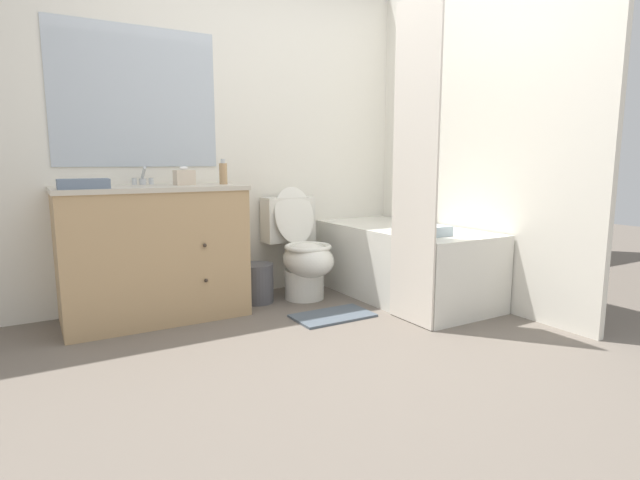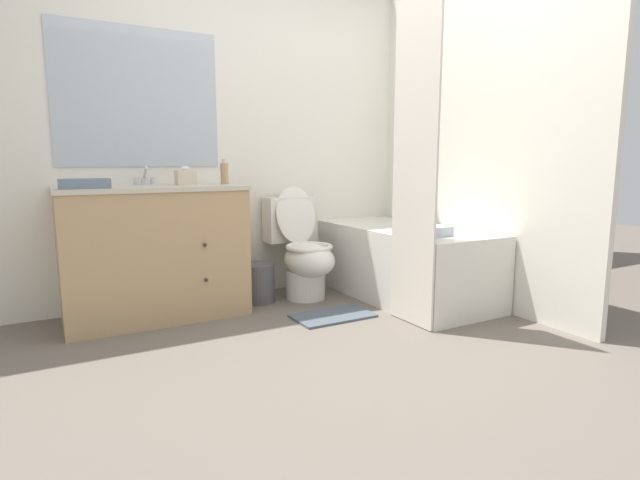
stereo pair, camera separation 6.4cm
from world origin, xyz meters
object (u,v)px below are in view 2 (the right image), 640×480
at_px(bath_towel_folded, 426,231).
at_px(sink_faucet, 145,179).
at_px(wastebasket, 258,283).
at_px(soap_dispenser, 224,173).
at_px(toilet, 303,251).
at_px(hand_towel_folded, 85,184).
at_px(bathtub, 405,262).
at_px(bath_mat, 333,316).
at_px(vanity_cabinet, 154,251).
at_px(tissue_box, 185,177).

bearing_deg(bath_towel_folded, sink_faucet, 146.35).
relative_size(wastebasket, soap_dispenser, 1.66).
xyz_separation_m(toilet, hand_towel_folded, (-1.48, -0.13, 0.55)).
height_order(bathtub, soap_dispenser, soap_dispenser).
bearing_deg(bath_mat, toilet, 83.88).
distance_m(vanity_cabinet, tissue_box, 0.53).
bearing_deg(tissue_box, hand_towel_folded, -162.73).
distance_m(bathtub, tissue_box, 1.72).
bearing_deg(toilet, bath_towel_folded, -57.65).
xyz_separation_m(sink_faucet, soap_dispenser, (0.49, -0.22, 0.04)).
relative_size(sink_faucet, tissue_box, 1.14).
relative_size(sink_faucet, bathtub, 0.10).
relative_size(sink_faucet, toilet, 0.17).
distance_m(sink_faucet, bathtub, 1.97).
height_order(toilet, bath_towel_folded, toilet).
distance_m(vanity_cabinet, bathtub, 1.82).
bearing_deg(tissue_box, bath_mat, -37.66).
xyz_separation_m(toilet, wastebasket, (-0.36, 0.04, -0.21)).
height_order(vanity_cabinet, bathtub, vanity_cabinet).
relative_size(vanity_cabinet, sink_faucet, 8.16).
relative_size(tissue_box, bath_towel_folded, 0.44).
bearing_deg(sink_faucet, bathtub, -20.19).
height_order(soap_dispenser, bath_mat, soap_dispenser).
relative_size(bathtub, bath_mat, 2.73).
distance_m(soap_dispenser, bath_towel_folded, 1.43).
xyz_separation_m(bathtub, bath_mat, (-0.73, -0.16, -0.27)).
relative_size(wastebasket, bath_towel_folded, 1.02).
relative_size(toilet, soap_dispenser, 4.87).
bearing_deg(vanity_cabinet, tissue_box, 3.42).
xyz_separation_m(sink_faucet, toilet, (1.08, -0.25, -0.56)).
relative_size(toilet, tissue_box, 6.77).
height_order(wastebasket, bath_towel_folded, bath_towel_folded).
bearing_deg(soap_dispenser, vanity_cabinet, 178.43).
bearing_deg(bath_towel_folded, toilet, 122.35).
xyz_separation_m(bathtub, hand_towel_folded, (-2.16, 0.26, 0.63)).
bearing_deg(hand_towel_folded, tissue_box, 17.27).
xyz_separation_m(vanity_cabinet, bathtub, (1.75, -0.44, -0.17)).
distance_m(vanity_cabinet, soap_dispenser, 0.71).
distance_m(wastebasket, bath_mat, 0.68).
relative_size(bathtub, wastebasket, 5.03).
distance_m(vanity_cabinet, wastebasket, 0.79).
height_order(wastebasket, soap_dispenser, soap_dispenser).
height_order(soap_dispenser, hand_towel_folded, soap_dispenser).
relative_size(wastebasket, hand_towel_folded, 1.06).
distance_m(wastebasket, soap_dispenser, 0.84).
relative_size(sink_faucet, bath_towel_folded, 0.50).
height_order(sink_faucet, bath_mat, sink_faucet).
distance_m(tissue_box, bath_towel_folded, 1.65).
relative_size(vanity_cabinet, toilet, 1.38).
height_order(wastebasket, tissue_box, tissue_box).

